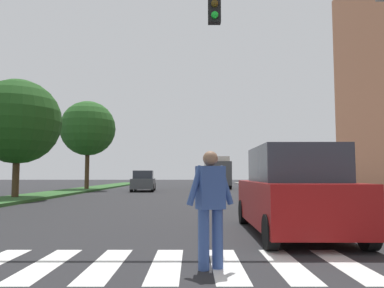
% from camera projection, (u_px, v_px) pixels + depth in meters
% --- Properties ---
extents(ground_plane, '(140.00, 140.00, 0.00)m').
position_uv_depth(ground_plane, '(182.00, 193.00, 27.53)').
color(ground_plane, '#262628').
extents(crosswalk, '(6.75, 2.20, 0.01)m').
position_uv_depth(crosswalk, '(138.00, 265.00, 5.60)').
color(crosswalk, silver).
rests_on(crosswalk, ground_plane).
extents(median_strip, '(2.70, 64.00, 0.15)m').
position_uv_depth(median_strip, '(59.00, 193.00, 25.57)').
color(median_strip, '#2D5B28').
rests_on(median_strip, ground_plane).
extents(tree_far, '(4.63, 4.63, 6.41)m').
position_uv_depth(tree_far, '(19.00, 122.00, 20.55)').
color(tree_far, '#4C3823').
rests_on(tree_far, median_strip).
extents(tree_distant, '(4.66, 4.66, 7.47)m').
position_uv_depth(tree_distant, '(89.00, 129.00, 32.10)').
color(tree_distant, '#4C3823').
rests_on(tree_distant, median_strip).
extents(sidewalk_right, '(3.00, 64.00, 0.15)m').
position_uv_depth(sidewalk_right, '(310.00, 193.00, 25.52)').
color(sidewalk_right, '#9E9991').
rests_on(sidewalk_right, ground_plane).
extents(pedestrian_performer, '(0.72, 0.37, 1.69)m').
position_uv_depth(pedestrian_performer, '(212.00, 203.00, 5.41)').
color(pedestrian_performer, '#334C8C').
rests_on(pedestrian_performer, ground_plane).
extents(suv_crossing, '(1.99, 4.61, 1.97)m').
position_uv_depth(suv_crossing, '(294.00, 193.00, 8.49)').
color(suv_crossing, maroon).
rests_on(suv_crossing, ground_plane).
extents(sedan_midblock, '(2.05, 4.35, 1.66)m').
position_uv_depth(sedan_midblock, '(145.00, 182.00, 30.38)').
color(sedan_midblock, '#474C51').
rests_on(sedan_midblock, ground_plane).
extents(sedan_distant, '(1.97, 4.08, 1.72)m').
position_uv_depth(sedan_distant, '(211.00, 179.00, 43.16)').
color(sedan_distant, navy).
rests_on(sedan_distant, ground_plane).
extents(truck_box_delivery, '(2.40, 6.20, 3.10)m').
position_uv_depth(truck_box_delivery, '(218.00, 172.00, 36.89)').
color(truck_box_delivery, '#474C51').
rests_on(truck_box_delivery, ground_plane).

